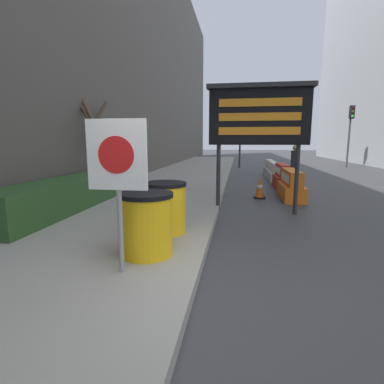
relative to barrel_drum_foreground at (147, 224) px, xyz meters
The scene contains 17 objects.
ground_plane 1.22m from the barrel_drum_foreground, 41.41° to the right, with size 120.00×120.00×0.00m, color #38383A.
sidewalk_left 1.53m from the barrel_drum_foreground, 150.82° to the right, with size 4.09×56.00×0.16m.
building_left_facade 11.68m from the barrel_drum_foreground, 111.04° to the left, with size 0.40×50.40×14.07m.
hedge_strip 3.51m from the barrel_drum_foreground, 140.37° to the left, with size 0.90×4.30×0.72m.
bare_tree 5.64m from the barrel_drum_foreground, 120.96° to the left, with size 1.28×1.38×2.90m.
barrel_drum_foreground is the anchor object (origin of this frame).
barrel_drum_middle 1.06m from the barrel_drum_foreground, 90.07° to the left, with size 0.75×0.75×0.88m.
warning_sign 1.06m from the barrel_drum_foreground, 102.54° to the right, with size 0.71×0.08×1.83m.
message_board 4.20m from the barrel_drum_foreground, 63.93° to the left, with size 2.44×0.36×3.03m.
jersey_barrier_orange_near 6.20m from the barrel_drum_foreground, 62.62° to the left, with size 0.62×1.84×0.88m.
jersey_barrier_red_striped 8.11m from the barrel_drum_foreground, 69.44° to the left, with size 0.50×1.71×0.91m.
jersey_barrier_white 10.39m from the barrel_drum_foreground, 74.09° to the left, with size 0.52×2.18×0.80m.
jersey_barrier_cream 12.46m from the barrel_drum_foreground, 76.79° to the left, with size 0.55×1.69×0.79m.
traffic_cone_near 5.77m from the barrel_drum_foreground, 70.64° to the left, with size 0.35×0.35×0.63m.
traffic_light_near_curb 16.43m from the barrel_drum_foreground, 85.39° to the left, with size 0.28×0.45×4.45m.
traffic_light_far_side 19.83m from the barrel_drum_foreground, 64.37° to the left, with size 0.28×0.45×4.05m.
pedestrian_worker 8.68m from the barrel_drum_foreground, 67.21° to the left, with size 0.36×0.47×1.60m.
Camera 1 is at (0.45, -3.18, 1.73)m, focal length 28.00 mm.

